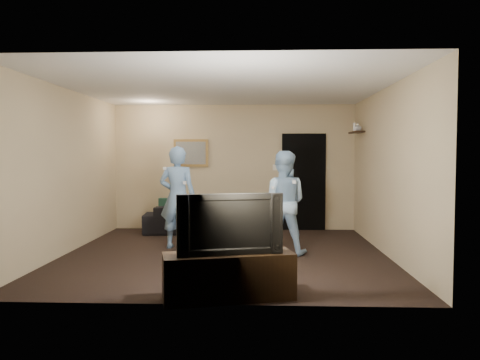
{
  "coord_description": "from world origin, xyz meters",
  "views": [
    {
      "loc": [
        0.54,
        -7.25,
        1.55
      ],
      "look_at": [
        0.22,
        0.3,
        1.15
      ],
      "focal_mm": 35.0,
      "sensor_mm": 36.0,
      "label": 1
    }
  ],
  "objects_px": {
    "television": "(229,223)",
    "wii_player_right": "(282,202)",
    "sofa": "(192,219)",
    "tv_console": "(229,276)",
    "wii_player_left": "(178,197)"
  },
  "relations": [
    {
      "from": "sofa",
      "to": "tv_console",
      "type": "xyz_separation_m",
      "value": [
        1.02,
        -4.31,
        -0.03
      ]
    },
    {
      "from": "sofa",
      "to": "television",
      "type": "distance_m",
      "value": 4.47
    },
    {
      "from": "tv_console",
      "to": "television",
      "type": "xyz_separation_m",
      "value": [
        0.0,
        0.0,
        0.57
      ]
    },
    {
      "from": "tv_console",
      "to": "sofa",
      "type": "bearing_deg",
      "value": 88.9
    },
    {
      "from": "sofa",
      "to": "television",
      "type": "relative_size",
      "value": 1.69
    },
    {
      "from": "wii_player_left",
      "to": "wii_player_right",
      "type": "bearing_deg",
      "value": -11.88
    },
    {
      "from": "television",
      "to": "wii_player_right",
      "type": "relative_size",
      "value": 0.7
    },
    {
      "from": "tv_console",
      "to": "wii_player_left",
      "type": "height_order",
      "value": "wii_player_left"
    },
    {
      "from": "tv_console",
      "to": "wii_player_right",
      "type": "bearing_deg",
      "value": 59.35
    },
    {
      "from": "wii_player_left",
      "to": "sofa",
      "type": "bearing_deg",
      "value": 89.56
    },
    {
      "from": "wii_player_right",
      "to": "television",
      "type": "bearing_deg",
      "value": -106.22
    },
    {
      "from": "television",
      "to": "wii_player_right",
      "type": "height_order",
      "value": "wii_player_right"
    },
    {
      "from": "sofa",
      "to": "television",
      "type": "bearing_deg",
      "value": 98.04
    },
    {
      "from": "sofa",
      "to": "wii_player_right",
      "type": "distance_m",
      "value": 2.64
    },
    {
      "from": "wii_player_left",
      "to": "wii_player_right",
      "type": "relative_size",
      "value": 1.05
    }
  ]
}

